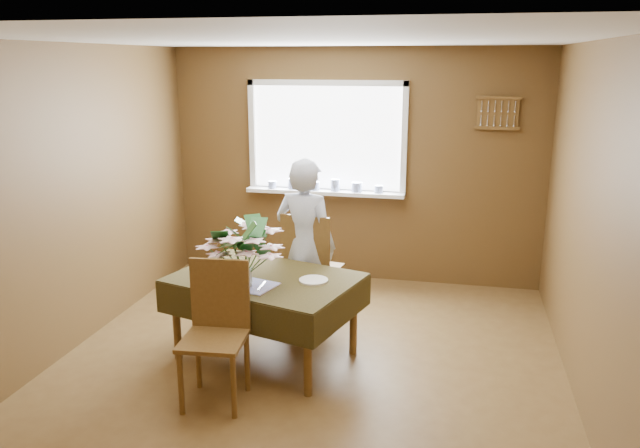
% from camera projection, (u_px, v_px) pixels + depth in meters
% --- Properties ---
extents(floor, '(4.50, 4.50, 0.00)m').
position_uv_depth(floor, '(305.00, 370.00, 4.90)').
color(floor, brown).
rests_on(floor, ground).
extents(ceiling, '(4.50, 4.50, 0.00)m').
position_uv_depth(ceiling, '(303.00, 39.00, 4.26)').
color(ceiling, white).
rests_on(ceiling, wall_back).
extents(wall_back, '(4.00, 0.00, 4.00)m').
position_uv_depth(wall_back, '(354.00, 167.00, 6.70)').
color(wall_back, brown).
rests_on(wall_back, floor).
extents(wall_front, '(4.00, 0.00, 4.00)m').
position_uv_depth(wall_front, '(166.00, 352.00, 2.45)').
color(wall_front, brown).
rests_on(wall_front, floor).
extents(wall_left, '(0.00, 4.50, 4.50)m').
position_uv_depth(wall_left, '(62.00, 203.00, 5.00)').
color(wall_left, brown).
rests_on(wall_left, floor).
extents(wall_right, '(0.00, 4.50, 4.50)m').
position_uv_depth(wall_right, '(594.00, 232.00, 4.16)').
color(wall_right, brown).
rests_on(wall_right, floor).
extents(window_assembly, '(1.72, 0.20, 1.22)m').
position_uv_depth(window_assembly, '(326.00, 157.00, 6.69)').
color(window_assembly, white).
rests_on(window_assembly, wall_back).
extents(spoon_rack, '(0.44, 0.05, 0.33)m').
position_uv_depth(spoon_rack, '(498.00, 113.00, 6.21)').
color(spoon_rack, brown).
rests_on(spoon_rack, wall_back).
extents(dining_table, '(1.63, 1.32, 0.70)m').
position_uv_depth(dining_table, '(265.00, 286.00, 4.99)').
color(dining_table, brown).
rests_on(dining_table, floor).
extents(chair_far, '(0.51, 0.51, 1.06)m').
position_uv_depth(chair_far, '(310.00, 265.00, 5.61)').
color(chair_far, brown).
rests_on(chair_far, floor).
extents(chair_near, '(0.47, 0.47, 1.01)m').
position_uv_depth(chair_near, '(217.00, 326.00, 4.40)').
color(chair_near, brown).
rests_on(chair_near, floor).
extents(seated_woman, '(0.64, 0.49, 1.56)m').
position_uv_depth(seated_woman, '(305.00, 245.00, 5.50)').
color(seated_woman, white).
rests_on(seated_woman, floor).
extents(flower_bouquet, '(0.55, 0.55, 0.47)m').
position_uv_depth(flower_bouquet, '(244.00, 247.00, 4.68)').
color(flower_bouquet, white).
rests_on(flower_bouquet, dining_table).
extents(side_plate, '(0.30, 0.30, 0.01)m').
position_uv_depth(side_plate, '(314.00, 280.00, 4.86)').
color(side_plate, white).
rests_on(side_plate, dining_table).
extents(table_knife, '(0.02, 0.19, 0.00)m').
position_uv_depth(table_knife, '(262.00, 286.00, 4.74)').
color(table_knife, silver).
rests_on(table_knife, dining_table).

